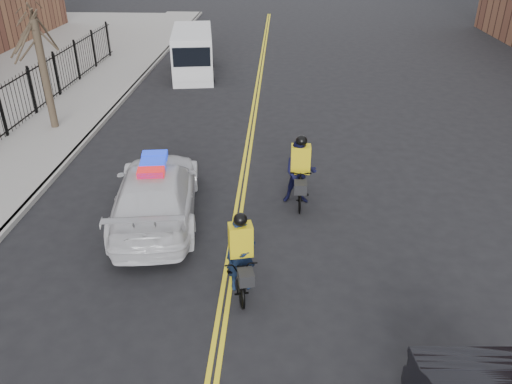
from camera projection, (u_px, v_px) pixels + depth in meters
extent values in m
plane|color=black|center=(222.00, 314.00, 10.32)|extent=(120.00, 120.00, 0.00)
cube|color=yellow|center=(245.00, 155.00, 17.34)|extent=(0.10, 60.00, 0.01)
cube|color=yellow|center=(250.00, 155.00, 17.33)|extent=(0.10, 60.00, 0.01)
cube|color=gray|center=(36.00, 149.00, 17.62)|extent=(3.00, 60.00, 0.15)
cube|color=gray|center=(77.00, 150.00, 17.56)|extent=(0.20, 60.00, 0.15)
cylinder|color=#352A1F|center=(45.00, 75.00, 18.39)|extent=(0.28, 0.28, 4.00)
imported|color=silver|center=(156.00, 192.00, 13.34)|extent=(2.83, 5.53, 1.54)
cube|color=#0C26CC|center=(153.00, 164.00, 12.94)|extent=(0.82, 1.48, 0.16)
cube|color=silver|center=(193.00, 52.00, 26.03)|extent=(2.71, 5.54, 2.26)
cube|color=silver|center=(192.00, 67.00, 24.10)|extent=(2.01, 1.05, 1.18)
cube|color=black|center=(192.00, 57.00, 23.48)|extent=(1.77, 0.35, 0.89)
cylinder|color=black|center=(175.00, 76.00, 24.95)|extent=(0.34, 0.72, 0.69)
cylinder|color=black|center=(212.00, 75.00, 25.11)|extent=(0.34, 0.72, 0.69)
cylinder|color=black|center=(177.00, 60.00, 27.70)|extent=(0.34, 0.72, 0.69)
cylinder|color=black|center=(211.00, 60.00, 27.86)|extent=(0.34, 0.72, 0.69)
imported|color=black|center=(241.00, 268.00, 10.85)|extent=(1.09, 2.04, 1.02)
imported|color=#0E1932|center=(241.00, 255.00, 10.68)|extent=(0.71, 0.55, 1.74)
cube|color=gold|center=(241.00, 240.00, 10.50)|extent=(0.56, 0.44, 0.73)
sphere|color=black|center=(240.00, 220.00, 10.26)|extent=(0.29, 0.29, 0.29)
cube|color=black|center=(246.00, 277.00, 10.13)|extent=(0.39, 0.42, 0.27)
imported|color=black|center=(300.00, 183.00, 14.17)|extent=(0.59, 2.04, 1.22)
imported|color=black|center=(300.00, 172.00, 14.01)|extent=(0.92, 0.72, 1.89)
cube|color=gold|center=(301.00, 159.00, 13.81)|extent=(0.54, 0.37, 0.79)
sphere|color=black|center=(302.00, 141.00, 13.55)|extent=(0.32, 0.32, 0.32)
cube|color=black|center=(300.00, 187.00, 13.41)|extent=(0.35, 0.39, 0.29)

